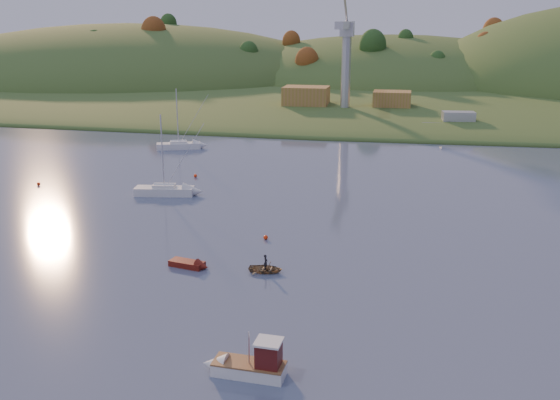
% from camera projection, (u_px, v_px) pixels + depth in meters
% --- Properties ---
extents(far_shore, '(620.00, 220.00, 1.50)m').
position_uv_depth(far_shore, '(367.00, 79.00, 255.06)').
color(far_shore, '#365321').
rests_on(far_shore, ground).
extents(shore_slope, '(640.00, 150.00, 7.00)m').
position_uv_depth(shore_slope, '(353.00, 97.00, 193.84)').
color(shore_slope, '#365321').
rests_on(shore_slope, ground).
extents(hill_left, '(170.00, 140.00, 44.00)m').
position_uv_depth(hill_left, '(130.00, 81.00, 243.90)').
color(hill_left, '#365321').
rests_on(hill_left, ground).
extents(hill_center, '(140.00, 120.00, 36.00)m').
position_uv_depth(hill_center, '(390.00, 84.00, 234.32)').
color(hill_center, '#365321').
rests_on(hill_center, ground).
extents(hillside_trees, '(280.00, 50.00, 32.00)m').
position_uv_depth(hillside_trees, '(358.00, 90.00, 212.68)').
color(hillside_trees, '#254719').
rests_on(hillside_trees, ground).
extents(wharf, '(42.00, 16.00, 2.40)m').
position_uv_depth(wharf, '(358.00, 113.00, 152.06)').
color(wharf, slate).
rests_on(wharf, ground).
extents(shed_west, '(11.00, 8.00, 4.80)m').
position_uv_depth(shed_west, '(306.00, 96.00, 154.47)').
color(shed_west, olive).
rests_on(shed_west, wharf).
extents(shed_east, '(9.00, 7.00, 4.00)m').
position_uv_depth(shed_east, '(392.00, 100.00, 151.53)').
color(shed_east, olive).
rests_on(shed_east, wharf).
extents(dock_crane, '(3.20, 28.00, 20.30)m').
position_uv_depth(dock_crane, '(346.00, 46.00, 144.80)').
color(dock_crane, '#B7B7BC').
rests_on(dock_crane, wharf).
extents(fishing_boat, '(5.81, 2.08, 3.65)m').
position_uv_depth(fishing_boat, '(244.00, 364.00, 41.66)').
color(fishing_boat, white).
rests_on(fishing_boat, ground).
extents(sailboat_near, '(8.21, 3.61, 11.01)m').
position_uv_depth(sailboat_near, '(164.00, 190.00, 84.78)').
color(sailboat_near, white).
rests_on(sailboat_near, ground).
extents(sailboat_far, '(8.32, 5.03, 11.08)m').
position_uv_depth(sailboat_far, '(179.00, 145.00, 115.32)').
color(sailboat_far, white).
rests_on(sailboat_far, ground).
extents(canoe, '(3.28, 2.40, 0.66)m').
position_uv_depth(canoe, '(266.00, 269.00, 58.83)').
color(canoe, olive).
rests_on(canoe, ground).
extents(paddler, '(0.38, 0.56, 1.49)m').
position_uv_depth(paddler, '(266.00, 265.00, 58.71)').
color(paddler, black).
rests_on(paddler, ground).
extents(red_tender, '(4.24, 2.21, 1.37)m').
position_uv_depth(red_tender, '(194.00, 265.00, 59.84)').
color(red_tender, '#61160D').
rests_on(red_tender, ground).
extents(work_vessel, '(16.29, 7.26, 4.06)m').
position_uv_depth(work_vessel, '(458.00, 124.00, 134.50)').
color(work_vessel, slate).
rests_on(work_vessel, ground).
extents(buoy_0, '(0.50, 0.50, 0.50)m').
position_uv_depth(buoy_0, '(266.00, 237.00, 67.61)').
color(buoy_0, '#FA360D').
rests_on(buoy_0, ground).
extents(buoy_1, '(0.50, 0.50, 0.50)m').
position_uv_depth(buoy_1, '(39.00, 184.00, 89.72)').
color(buoy_1, '#FA360D').
rests_on(buoy_1, ground).
extents(buoy_2, '(0.50, 0.50, 0.50)m').
position_uv_depth(buoy_2, '(195.00, 176.00, 94.49)').
color(buoy_2, '#FA360D').
rests_on(buoy_2, ground).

